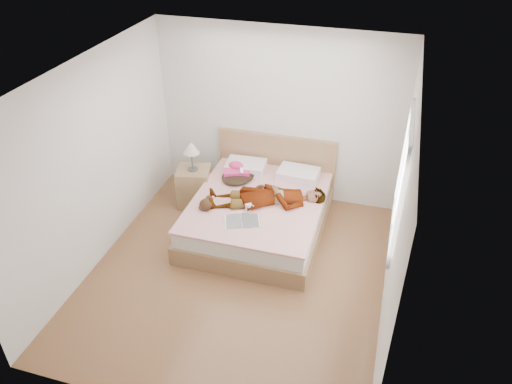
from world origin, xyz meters
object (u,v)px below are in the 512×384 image
at_px(nightstand, 194,184).
at_px(coffee_mug, 248,207).
at_px(woman, 268,194).
at_px(magazine, 242,221).
at_px(bed, 260,210).
at_px(plush_toy, 206,203).
at_px(phone, 242,170).
at_px(towel, 237,170).

bearing_deg(nightstand, coffee_mug, -31.53).
distance_m(woman, magazine, 0.60).
xyz_separation_m(woman, coffee_mug, (-0.19, -0.28, -0.06)).
height_order(bed, plush_toy, bed).
bearing_deg(coffee_mug, phone, 114.47).
bearing_deg(magazine, nightstand, 138.88).
relative_size(woman, coffee_mug, 12.12).
bearing_deg(woman, plush_toy, -81.26).
bearing_deg(bed, plush_toy, -142.35).
bearing_deg(towel, plush_toy, -97.36).
bearing_deg(phone, plush_toy, -126.07).
bearing_deg(phone, bed, -61.78).
bearing_deg(bed, towel, 137.03).
height_order(coffee_mug, plush_toy, plush_toy).
bearing_deg(woman, phone, -148.21).
distance_m(magazine, coffee_mug, 0.28).
distance_m(bed, coffee_mug, 0.46).
bearing_deg(nightstand, woman, -16.34).
height_order(towel, magazine, towel).
bearing_deg(woman, coffee_mug, -53.52).
height_order(phone, magazine, phone).
relative_size(bed, coffee_mug, 15.74).
height_order(bed, magazine, bed).
relative_size(phone, plush_toy, 0.33).
relative_size(towel, plush_toy, 1.67).
relative_size(towel, coffee_mug, 3.38).
distance_m(woman, nightstand, 1.33).
distance_m(phone, magazine, 1.02).
distance_m(magazine, nightstand, 1.41).
distance_m(woman, bed, 0.38).
height_order(woman, nightstand, nightstand).
xyz_separation_m(bed, nightstand, (-1.11, 0.30, 0.07)).
distance_m(plush_toy, nightstand, 0.95).
distance_m(phone, towel, 0.19).
xyz_separation_m(phone, plush_toy, (-0.24, -0.80, -0.09)).
relative_size(towel, magazine, 0.84).
height_order(woman, coffee_mug, woman).
bearing_deg(plush_toy, woman, 28.29).
distance_m(bed, plush_toy, 0.82).
bearing_deg(bed, woman, -26.87).
height_order(phone, bed, bed).
distance_m(towel, coffee_mug, 0.91).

